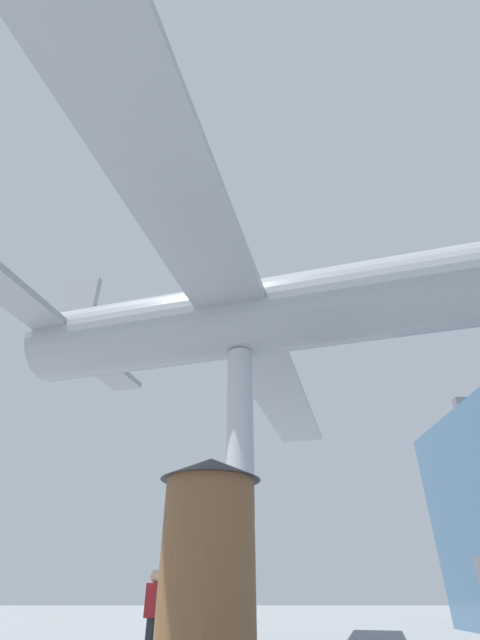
% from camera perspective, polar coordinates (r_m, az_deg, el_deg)
% --- Properties ---
extents(support_pylon_central, '(0.59, 0.59, 6.13)m').
position_cam_1_polar(support_pylon_central, '(9.25, 0.00, -21.51)').
color(support_pylon_central, '#B7B7BC').
rests_on(support_pylon_central, ground_plane).
extents(suspended_airplane, '(20.62, 13.08, 3.17)m').
position_cam_1_polar(suspended_airplane, '(10.70, 1.21, 0.24)').
color(suspended_airplane, '#93999E').
rests_on(suspended_airplane, support_pylon_central).
extents(visitor_person, '(0.45, 0.34, 1.71)m').
position_cam_1_polar(visitor_person, '(11.30, -11.51, -33.52)').
color(visitor_person, '#232328').
rests_on(visitor_person, ground_plane).
extents(plaza_bench, '(1.58, 0.43, 0.50)m').
position_cam_1_polar(plaza_bench, '(14.91, -0.98, -35.71)').
color(plaza_bench, '#846647').
rests_on(plaza_bench, ground_plane).
extents(info_kiosk, '(0.95, 0.95, 2.42)m').
position_cam_1_polar(info_kiosk, '(4.24, -4.50, -33.58)').
color(info_kiosk, brown).
rests_on(info_kiosk, ground_plane).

